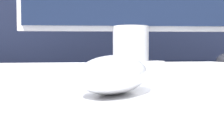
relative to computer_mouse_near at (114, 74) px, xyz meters
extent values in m
cube|color=black|center=(0.04, 0.75, -0.16)|extent=(5.00, 0.03, 1.17)
ellipsoid|color=white|center=(0.00, 0.00, 0.00)|extent=(0.11, 0.14, 0.04)
cube|color=silver|center=(0.02, 0.18, -0.01)|extent=(0.43, 0.17, 0.02)
cube|color=white|center=(0.02, 0.18, 0.00)|extent=(0.40, 0.15, 0.01)
cylinder|color=silver|center=(0.07, 0.43, -0.01)|extent=(0.16, 0.16, 0.02)
cylinder|color=silver|center=(0.07, 0.43, 0.04)|extent=(0.09, 0.09, 0.08)
camera|label=1|loc=(-0.02, -0.32, 0.02)|focal=50.00mm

